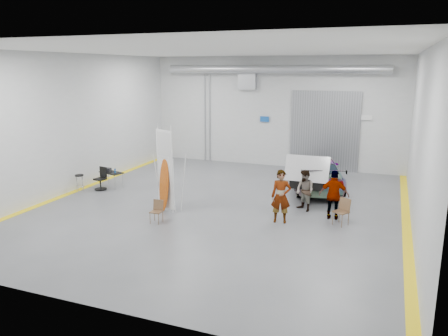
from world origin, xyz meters
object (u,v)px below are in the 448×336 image
(person_c, at_px, (334,195))
(folding_chair_far, at_px, (341,217))
(shop_stool, at_px, (80,183))
(sedan_car, at_px, (316,172))
(folding_chair_near, at_px, (157,216))
(person_a, at_px, (281,196))
(person_b, at_px, (305,191))
(work_table, at_px, (110,172))
(office_chair, at_px, (101,180))
(surfboard_display, at_px, (167,177))

(person_c, distance_m, folding_chair_far, 0.88)
(person_c, distance_m, shop_stool, 10.97)
(sedan_car, xyz_separation_m, folding_chair_near, (-4.52, -6.59, -0.50))
(person_a, xyz_separation_m, person_b, (0.55, 1.59, -0.16))
(work_table, height_order, office_chair, office_chair)
(surfboard_display, bearing_deg, person_c, 36.11)
(work_table, bearing_deg, person_a, -12.21)
(shop_stool, bearing_deg, sedan_car, 23.96)
(person_a, bearing_deg, office_chair, 161.26)
(shop_stool, relative_size, office_chair, 0.77)
(person_a, bearing_deg, folding_chair_far, 3.00)
(sedan_car, height_order, shop_stool, sedan_car)
(surfboard_display, height_order, folding_chair_near, surfboard_display)
(person_b, distance_m, shop_stool, 9.85)
(folding_chair_far, xyz_separation_m, office_chair, (-10.62, 0.81, 0.15))
(person_b, height_order, work_table, person_b)
(folding_chair_near, bearing_deg, person_a, 19.71)
(person_b, relative_size, person_c, 0.88)
(sedan_car, bearing_deg, folding_chair_near, 40.13)
(person_b, xyz_separation_m, folding_chair_far, (1.49, -1.12, -0.50))
(sedan_car, xyz_separation_m, work_table, (-8.90, -3.12, -0.05))
(folding_chair_far, bearing_deg, shop_stool, -151.66)
(folding_chair_near, distance_m, office_chair, 5.38)
(shop_stool, bearing_deg, person_b, 5.55)
(folding_chair_near, bearing_deg, person_c, 22.43)
(surfboard_display, distance_m, shop_stool, 5.12)
(person_c, relative_size, office_chair, 1.80)
(sedan_car, height_order, work_table, sedan_car)
(sedan_car, distance_m, person_b, 3.35)
(office_chair, bearing_deg, person_b, 13.35)
(person_c, distance_m, office_chair, 10.31)
(surfboard_display, xyz_separation_m, folding_chair_near, (0.24, -1.28, -1.09))
(surfboard_display, bearing_deg, work_table, 175.20)
(shop_stool, bearing_deg, folding_chair_far, -0.83)
(folding_chair_far, bearing_deg, surfboard_display, -143.23)
(person_a, height_order, surfboard_display, surfboard_display)
(folding_chair_near, relative_size, work_table, 0.66)
(surfboard_display, xyz_separation_m, shop_stool, (-4.92, 1.01, -0.96))
(person_c, height_order, folding_chair_far, person_c)
(surfboard_display, relative_size, office_chair, 3.30)
(sedan_car, height_order, surfboard_display, surfboard_display)
(sedan_car, relative_size, folding_chair_far, 5.52)
(sedan_car, relative_size, shop_stool, 6.72)
(person_a, relative_size, folding_chair_far, 2.03)
(person_b, height_order, shop_stool, person_b)
(person_a, xyz_separation_m, office_chair, (-8.59, 1.29, -0.51))
(person_c, height_order, folding_chair_near, person_c)
(folding_chair_far, height_order, work_table, folding_chair_far)
(person_a, relative_size, surfboard_display, 0.57)
(work_table, bearing_deg, sedan_car, 19.30)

